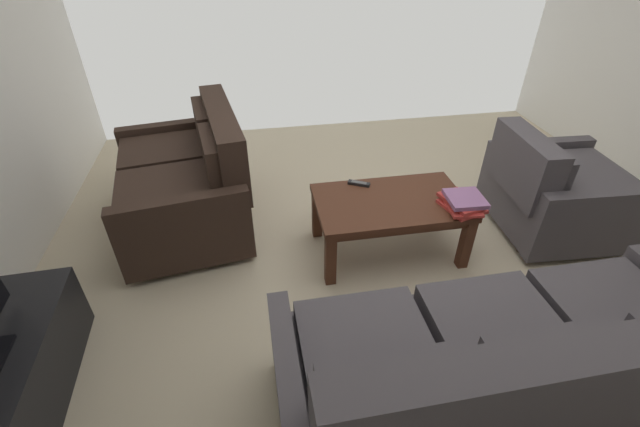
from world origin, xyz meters
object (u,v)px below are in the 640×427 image
Objects in this scene: book_stack at (462,202)px; tv_remote at (359,183)px; sofa_main at (508,368)px; coffee_table at (390,208)px; loveseat_near at (188,180)px; armchair_side at (554,191)px.

tv_remote is at bearing -34.50° from book_stack.
coffee_table is at bearing -83.81° from sofa_main.
sofa_main is 1.58m from tv_remote.
loveseat_near reaches higher than armchair_side.
armchair_side is at bearing -130.79° from sofa_main.
loveseat_near is 4.47× the size of book_stack.
sofa_main is 1.44× the size of loveseat_near.
book_stack is at bearing 156.52° from loveseat_near.
tv_remote is (1.48, -0.19, 0.11)m from armchair_side.
tv_remote is (0.60, -0.41, -0.04)m from book_stack.
armchair_side is (-1.31, -0.04, -0.03)m from coffee_table.
armchair_side reaches higher than coffee_table.
loveseat_near is at bearing -17.38° from tv_remote.
loveseat_near reaches higher than tv_remote.
book_stack is 2.02× the size of tv_remote.
coffee_table is 0.30m from tv_remote.
coffee_table is at bearing 125.43° from tv_remote.
sofa_main is at bearing 49.21° from armchair_side.
tv_remote is at bearing -54.57° from coffee_table.
tv_remote is at bearing -78.65° from sofa_main.
armchair_side is (-2.73, 0.58, -0.03)m from loveseat_near.
book_stack is at bearing -104.40° from sofa_main.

